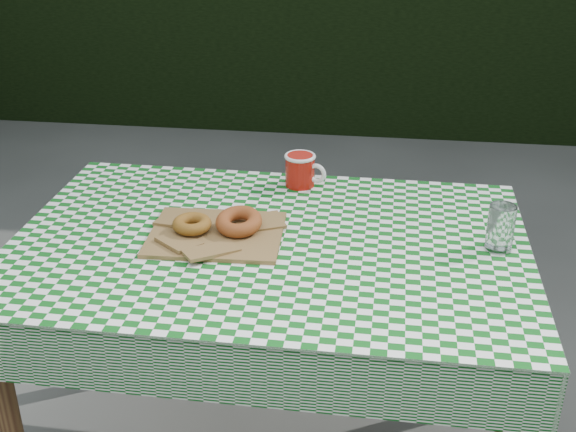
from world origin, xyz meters
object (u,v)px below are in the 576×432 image
Objects in this scene: paper_bag at (216,233)px; table at (271,367)px; coffee_mug at (300,170)px; drinking_glass at (501,228)px.

table is at bearing -2.45° from paper_bag.
coffee_mug is at bearing 84.80° from table.
drinking_glass is at bearing -12.70° from coffee_mug.
coffee_mug is 1.43× the size of drinking_glass.
coffee_mug is 0.60m from drinking_glass.
paper_bag is 2.82× the size of drinking_glass.
drinking_glass reaches higher than paper_bag.
paper_bag is 0.38m from coffee_mug.
table is 0.41m from paper_bag.
coffee_mug reaches higher than table.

